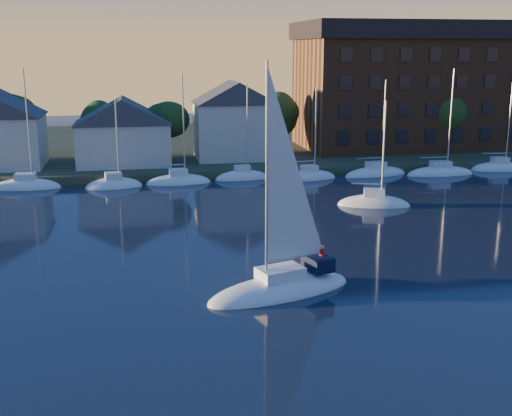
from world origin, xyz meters
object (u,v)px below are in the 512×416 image
object	(u,v)px
clubhouse_east	(235,119)
drifting_sailboat_right	(374,205)
hero_sailboat	(282,283)
condo_block	(408,84)
clubhouse_centre	(123,130)

from	to	relation	value
clubhouse_east	drifting_sailboat_right	world-z (taller)	clubhouse_east
hero_sailboat	drifting_sailboat_right	distance (m)	24.68
drifting_sailboat_right	hero_sailboat	bearing A→B (deg)	-106.09
condo_block	hero_sailboat	world-z (taller)	condo_block
clubhouse_east	hero_sailboat	distance (m)	45.36
hero_sailboat	clubhouse_east	bearing A→B (deg)	-112.67
clubhouse_centre	clubhouse_east	bearing A→B (deg)	8.13
clubhouse_east	drifting_sailboat_right	bearing A→B (deg)	-68.35
hero_sailboat	condo_block	bearing A→B (deg)	-138.09
clubhouse_centre	condo_block	xyz separation A→B (m)	(40.00, 7.95, 4.66)
drifting_sailboat_right	clubhouse_east	bearing A→B (deg)	129.59
clubhouse_east	condo_block	xyz separation A→B (m)	(26.00, 5.95, 3.79)
condo_block	drifting_sailboat_right	world-z (taller)	condo_block
drifting_sailboat_right	condo_block	bearing A→B (deg)	79.68
clubhouse_east	hero_sailboat	bearing A→B (deg)	-95.25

